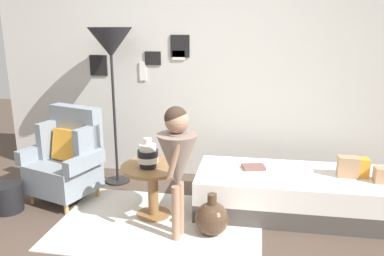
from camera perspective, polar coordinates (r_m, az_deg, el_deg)
name	(u,v)px	position (r m, az deg, el deg)	size (l,w,h in m)	color
gallery_wall	(194,68)	(4.54, 0.36, 8.82)	(4.80, 0.12, 2.60)	beige
rug	(160,223)	(3.71, -4.79, -13.85)	(1.87, 1.27, 0.01)	silver
armchair	(67,159)	(4.23, -17.94, -4.36)	(0.87, 0.75, 0.97)	tan
daybed	(295,193)	(3.95, 14.92, -9.28)	(1.91, 0.83, 0.40)	#4C4742
pillow_mid	(359,168)	(3.97, 23.46, -5.38)	(0.17, 0.12, 0.18)	orange
pillow_back	(348,167)	(3.93, 22.05, -5.34)	(0.19, 0.12, 0.20)	tan
side_table	(153,180)	(3.70, -5.82, -7.61)	(0.60, 0.60, 0.51)	olive
vase_striped	(148,155)	(3.58, -6.54, -4.04)	(0.19, 0.19, 0.28)	black
floor_lamp	(111,47)	(4.33, -11.93, 11.66)	(0.48, 0.48, 1.77)	black
person_child	(177,156)	(3.18, -2.17, -4.16)	(0.34, 0.34, 1.16)	#A37A60
book_on_daybed	(254,167)	(3.92, 9.09, -5.72)	(0.22, 0.16, 0.03)	brown
demijohn_near	(212,218)	(3.47, 2.95, -13.17)	(0.30, 0.30, 0.38)	#473323
magazine_basket	(8,198)	(4.27, -25.57, -9.28)	(0.28, 0.28, 0.28)	black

